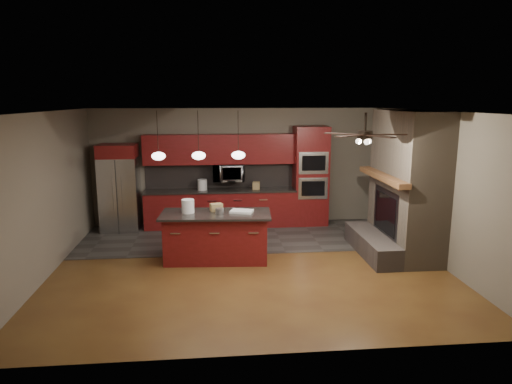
{
  "coord_description": "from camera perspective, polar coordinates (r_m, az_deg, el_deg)",
  "views": [
    {
      "loc": [
        -0.65,
        -7.94,
        3.01
      ],
      "look_at": [
        0.18,
        0.6,
        1.26
      ],
      "focal_mm": 32.0,
      "sensor_mm": 36.0,
      "label": 1
    }
  ],
  "objects": [
    {
      "name": "counter_box",
      "position": [
        10.83,
        0.03,
        0.8
      ],
      "size": [
        0.19,
        0.16,
        0.18
      ],
      "primitive_type": "cube",
      "rotation": [
        0.0,
        0.0,
        -0.2
      ],
      "color": "#977D4E",
      "rests_on": "back_cabinetry"
    },
    {
      "name": "cardboard_box",
      "position": [
        8.7,
        -4.98,
        -1.91
      ],
      "size": [
        0.26,
        0.21,
        0.14
      ],
      "primitive_type": "cube",
      "rotation": [
        0.0,
        0.0,
        0.26
      ],
      "color": "#9C8350",
      "rests_on": "kitchen_island"
    },
    {
      "name": "ground",
      "position": [
        8.52,
        -0.82,
        -9.15
      ],
      "size": [
        7.0,
        7.0,
        0.0
      ],
      "primitive_type": "plane",
      "color": "brown",
      "rests_on": "ground"
    },
    {
      "name": "pendant_right",
      "position": [
        8.72,
        -2.22,
        4.65
      ],
      "size": [
        0.26,
        0.26,
        0.92
      ],
      "color": "black",
      "rests_on": "ceiling"
    },
    {
      "name": "right_wall",
      "position": [
        9.1,
        21.69,
        0.53
      ],
      "size": [
        0.02,
        6.0,
        2.8
      ],
      "primitive_type": "cube",
      "color": "#6B6355",
      "rests_on": "ground"
    },
    {
      "name": "pendant_left",
      "position": [
        8.76,
        -12.09,
        4.44
      ],
      "size": [
        0.26,
        0.26,
        0.92
      ],
      "color": "black",
      "rests_on": "ceiling"
    },
    {
      "name": "oven_tower",
      "position": [
        11.04,
        6.83,
        1.98
      ],
      "size": [
        0.8,
        0.63,
        2.38
      ],
      "color": "maroon",
      "rests_on": "ground"
    },
    {
      "name": "ceiling",
      "position": [
        7.97,
        -0.87,
        10.03
      ],
      "size": [
        7.0,
        6.0,
        0.02
      ],
      "primitive_type": "cube",
      "color": "white",
      "rests_on": "back_wall"
    },
    {
      "name": "microwave",
      "position": [
        10.83,
        -3.49,
        2.44
      ],
      "size": [
        0.73,
        0.41,
        0.5
      ],
      "primitive_type": "imported",
      "color": "silver",
      "rests_on": "back_cabinetry"
    },
    {
      "name": "paint_can",
      "position": [
        8.5,
        -4.58,
        -2.36
      ],
      "size": [
        0.2,
        0.2,
        0.1
      ],
      "primitive_type": "cylinder",
      "rotation": [
        0.0,
        0.0,
        0.36
      ],
      "color": "#AFAFB4",
      "rests_on": "kitchen_island"
    },
    {
      "name": "white_bucket",
      "position": [
        8.61,
        -8.51,
        -1.76
      ],
      "size": [
        0.24,
        0.24,
        0.26
      ],
      "primitive_type": "cylinder",
      "rotation": [
        0.0,
        0.0,
        -0.01
      ],
      "color": "white",
      "rests_on": "kitchen_island"
    },
    {
      "name": "pendant_center",
      "position": [
        8.71,
        -7.17,
        4.56
      ],
      "size": [
        0.26,
        0.26,
        0.92
      ],
      "color": "black",
      "rests_on": "ceiling"
    },
    {
      "name": "back_wall",
      "position": [
        11.08,
        -2.12,
        3.18
      ],
      "size": [
        7.0,
        0.02,
        2.8
      ],
      "primitive_type": "cube",
      "color": "#6B6355",
      "rests_on": "ground"
    },
    {
      "name": "kitchen_island",
      "position": [
        8.67,
        -5.01,
        -5.56
      ],
      "size": [
        2.1,
        1.07,
        0.92
      ],
      "rotation": [
        0.0,
        0.0,
        -0.07
      ],
      "color": "maroon",
      "rests_on": "ground"
    },
    {
      "name": "slate_tile_patch",
      "position": [
        10.21,
        -1.65,
        -5.57
      ],
      "size": [
        7.0,
        2.4,
        0.01
      ],
      "primitive_type": "cube",
      "color": "#373531",
      "rests_on": "ground"
    },
    {
      "name": "left_wall",
      "position": [
        8.59,
        -24.81,
        -0.34
      ],
      "size": [
        0.02,
        6.0,
        2.8
      ],
      "primitive_type": "cube",
      "color": "#6B6355",
      "rests_on": "ground"
    },
    {
      "name": "fireplace_column",
      "position": [
        9.28,
        17.99,
        0.34
      ],
      "size": [
        1.3,
        2.1,
        2.8
      ],
      "color": "#6F614F",
      "rests_on": "ground"
    },
    {
      "name": "counter_bucket",
      "position": [
        10.83,
        -6.73,
        0.91
      ],
      "size": [
        0.29,
        0.29,
        0.25
      ],
      "primitive_type": "cylinder",
      "rotation": [
        0.0,
        0.0,
        -0.36
      ],
      "color": "silver",
      "rests_on": "back_cabinetry"
    },
    {
      "name": "back_cabinetry",
      "position": [
        10.89,
        -4.51,
        0.31
      ],
      "size": [
        3.59,
        0.64,
        2.2
      ],
      "color": "maroon",
      "rests_on": "ground"
    },
    {
      "name": "refrigerator",
      "position": [
        10.96,
        -16.67,
        0.51
      ],
      "size": [
        0.85,
        0.75,
        2.01
      ],
      "color": "silver",
      "rests_on": "ground"
    },
    {
      "name": "ceiling_fan",
      "position": [
        7.57,
        13.47,
        7.05
      ],
      "size": [
        1.27,
        1.33,
        0.41
      ],
      "color": "black",
      "rests_on": "ceiling"
    },
    {
      "name": "paint_tray",
      "position": [
        8.57,
        -1.8,
        -2.43
      ],
      "size": [
        0.48,
        0.4,
        0.04
      ],
      "primitive_type": "cube",
      "rotation": [
        0.0,
        0.0,
        -0.31
      ],
      "color": "white",
      "rests_on": "kitchen_island"
    }
  ]
}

